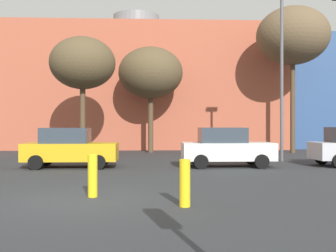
{
  "coord_description": "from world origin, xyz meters",
  "views": [
    {
      "loc": [
        1.71,
        -9.71,
        1.8
      ],
      "look_at": [
        2.62,
        10.27,
        1.76
      ],
      "focal_mm": 43.09,
      "sensor_mm": 36.0,
      "label": 1
    }
  ],
  "objects_px": {
    "parked_car_2": "(70,148)",
    "bare_tree_2": "(151,73)",
    "bare_tree_1": "(293,36)",
    "bollard_yellow_1": "(185,183)",
    "bollard_yellow_0": "(93,176)",
    "bare_tree_0": "(83,64)",
    "parked_car_3": "(226,147)",
    "street_lamp": "(282,66)"
  },
  "relations": [
    {
      "from": "bare_tree_0",
      "to": "bare_tree_2",
      "type": "bearing_deg",
      "value": 41.33
    },
    {
      "from": "parked_car_2",
      "to": "bollard_yellow_1",
      "type": "bearing_deg",
      "value": -63.64
    },
    {
      "from": "bollard_yellow_1",
      "to": "street_lamp",
      "type": "xyz_separation_m",
      "value": [
        5.81,
        10.95,
        4.23
      ]
    },
    {
      "from": "parked_car_3",
      "to": "bollard_yellow_1",
      "type": "distance_m",
      "value": 8.81
    },
    {
      "from": "parked_car_2",
      "to": "bare_tree_2",
      "type": "xyz_separation_m",
      "value": [
        3.46,
        9.38,
        4.4
      ]
    },
    {
      "from": "bare_tree_2",
      "to": "parked_car_3",
      "type": "bearing_deg",
      "value": -70.92
    },
    {
      "from": "bare_tree_1",
      "to": "street_lamp",
      "type": "xyz_separation_m",
      "value": [
        -2.7,
        -5.95,
        -2.82
      ]
    },
    {
      "from": "parked_car_2",
      "to": "bare_tree_0",
      "type": "xyz_separation_m",
      "value": [
        -0.44,
        5.96,
        4.49
      ]
    },
    {
      "from": "bare_tree_0",
      "to": "bollard_yellow_0",
      "type": "relative_size",
      "value": 6.43
    },
    {
      "from": "bare_tree_2",
      "to": "bollard_yellow_0",
      "type": "bearing_deg",
      "value": -95.14
    },
    {
      "from": "bare_tree_0",
      "to": "street_lamp",
      "type": "relative_size",
      "value": 0.81
    },
    {
      "from": "parked_car_2",
      "to": "parked_car_3",
      "type": "height_order",
      "value": "parked_car_3"
    },
    {
      "from": "bollard_yellow_1",
      "to": "bare_tree_0",
      "type": "bearing_deg",
      "value": 107.79
    },
    {
      "from": "parked_car_3",
      "to": "bare_tree_0",
      "type": "xyz_separation_m",
      "value": [
        -7.14,
        5.96,
        4.49
      ]
    },
    {
      "from": "parked_car_3",
      "to": "bare_tree_2",
      "type": "xyz_separation_m",
      "value": [
        -3.25,
        9.38,
        4.4
      ]
    },
    {
      "from": "bare_tree_2",
      "to": "street_lamp",
      "type": "bearing_deg",
      "value": -46.44
    },
    {
      "from": "bare_tree_1",
      "to": "bare_tree_2",
      "type": "relative_size",
      "value": 1.36
    },
    {
      "from": "bollard_yellow_0",
      "to": "parked_car_3",
      "type": "bearing_deg",
      "value": 56.44
    },
    {
      "from": "bollard_yellow_0",
      "to": "bare_tree_2",
      "type": "bearing_deg",
      "value": 84.86
    },
    {
      "from": "parked_car_2",
      "to": "bare_tree_2",
      "type": "bearing_deg",
      "value": 69.77
    },
    {
      "from": "bare_tree_1",
      "to": "street_lamp",
      "type": "relative_size",
      "value": 1.12
    },
    {
      "from": "bare_tree_1",
      "to": "street_lamp",
      "type": "bearing_deg",
      "value": -114.38
    },
    {
      "from": "bare_tree_0",
      "to": "bollard_yellow_1",
      "type": "relative_size",
      "value": 6.57
    },
    {
      "from": "parked_car_2",
      "to": "bare_tree_2",
      "type": "height_order",
      "value": "bare_tree_2"
    },
    {
      "from": "parked_car_3",
      "to": "street_lamp",
      "type": "relative_size",
      "value": 0.46
    },
    {
      "from": "parked_car_2",
      "to": "bare_tree_1",
      "type": "height_order",
      "value": "bare_tree_1"
    },
    {
      "from": "parked_car_2",
      "to": "bollard_yellow_1",
      "type": "distance_m",
      "value": 9.41
    },
    {
      "from": "parked_car_3",
      "to": "street_lamp",
      "type": "distance_m",
      "value": 5.69
    },
    {
      "from": "parked_car_2",
      "to": "bollard_yellow_0",
      "type": "relative_size",
      "value": 3.65
    },
    {
      "from": "bare_tree_1",
      "to": "parked_car_3",
      "type": "bearing_deg",
      "value": -125.19
    },
    {
      "from": "bare_tree_0",
      "to": "street_lamp",
      "type": "xyz_separation_m",
      "value": [
        10.42,
        -3.44,
        -0.57
      ]
    },
    {
      "from": "bare_tree_2",
      "to": "street_lamp",
      "type": "height_order",
      "value": "street_lamp"
    },
    {
      "from": "bare_tree_1",
      "to": "parked_car_2",
      "type": "bearing_deg",
      "value": -146.25
    },
    {
      "from": "bare_tree_0",
      "to": "bollard_yellow_0",
      "type": "xyz_separation_m",
      "value": [
        2.41,
        -13.09,
        -4.8
      ]
    },
    {
      "from": "bare_tree_0",
      "to": "parked_car_2",
      "type": "bearing_deg",
      "value": -85.79
    },
    {
      "from": "parked_car_3",
      "to": "bare_tree_2",
      "type": "relative_size",
      "value": 0.56
    },
    {
      "from": "parked_car_2",
      "to": "parked_car_3",
      "type": "distance_m",
      "value": 6.7
    },
    {
      "from": "parked_car_3",
      "to": "parked_car_2",
      "type": "bearing_deg",
      "value": -180.0
    },
    {
      "from": "bare_tree_1",
      "to": "bollard_yellow_1",
      "type": "height_order",
      "value": "bare_tree_1"
    },
    {
      "from": "bare_tree_0",
      "to": "bare_tree_1",
      "type": "bearing_deg",
      "value": 10.85
    },
    {
      "from": "parked_car_3",
      "to": "bare_tree_1",
      "type": "bearing_deg",
      "value": 54.81
    },
    {
      "from": "bare_tree_0",
      "to": "bare_tree_2",
      "type": "height_order",
      "value": "bare_tree_2"
    }
  ]
}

